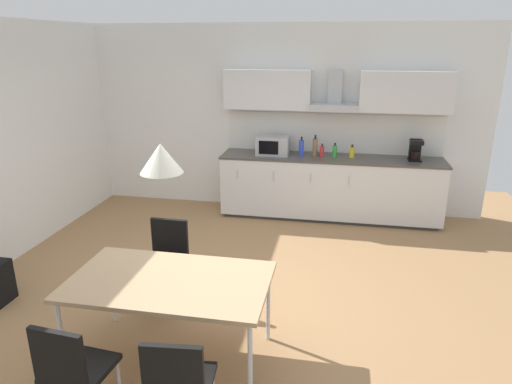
{
  "coord_description": "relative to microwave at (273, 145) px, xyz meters",
  "views": [
    {
      "loc": [
        1.12,
        -4.05,
        2.56
      ],
      "look_at": [
        0.25,
        0.57,
        1.0
      ],
      "focal_mm": 32.0,
      "sensor_mm": 36.0,
      "label": 1
    }
  ],
  "objects": [
    {
      "name": "ground_plane",
      "position": [
        -0.14,
        -2.57,
        -1.09
      ],
      "size": [
        8.21,
        8.68,
        0.02
      ],
      "primitive_type": "cube",
      "color": "#9E754C"
    },
    {
      "name": "microwave",
      "position": [
        0.0,
        0.0,
        0.0
      ],
      "size": [
        0.48,
        0.35,
        0.28
      ],
      "color": "#ADADB2",
      "rests_on": "kitchen_counter"
    },
    {
      "name": "bottle_red",
      "position": [
        0.73,
        -0.03,
        -0.06
      ],
      "size": [
        0.07,
        0.07,
        0.2
      ],
      "color": "red",
      "rests_on": "kitchen_counter"
    },
    {
      "name": "wall_back",
      "position": [
        -0.14,
        0.38,
        0.33
      ],
      "size": [
        6.57,
        0.1,
        2.82
      ],
      "primitive_type": "cube",
      "color": "white",
      "rests_on": "ground_plane"
    },
    {
      "name": "kitchen_counter",
      "position": [
        0.87,
        0.0,
        -0.61
      ],
      "size": [
        3.25,
        0.68,
        0.94
      ],
      "color": "#333333",
      "rests_on": "ground_plane"
    },
    {
      "name": "coffee_maker",
      "position": [
        2.04,
        0.03,
        0.01
      ],
      "size": [
        0.18,
        0.19,
        0.3
      ],
      "color": "black",
      "rests_on": "kitchen_counter"
    },
    {
      "name": "backsplash_tile",
      "position": [
        0.87,
        0.31,
        0.16
      ],
      "size": [
        3.23,
        0.02,
        0.59
      ],
      "primitive_type": "cube",
      "color": "silver",
      "rests_on": "kitchen_counter"
    },
    {
      "name": "bottle_green",
      "position": [
        0.92,
        0.0,
        -0.05
      ],
      "size": [
        0.07,
        0.07,
        0.21
      ],
      "color": "green",
      "rests_on": "kitchen_counter"
    },
    {
      "name": "chair_near_right",
      "position": [
        0.07,
        -4.41,
        -0.55
      ],
      "size": [
        0.44,
        0.44,
        0.87
      ],
      "color": "black",
      "rests_on": "ground_plane"
    },
    {
      "name": "bottle_blue",
      "position": [
        0.43,
        -0.01,
        -0.02
      ],
      "size": [
        0.07,
        0.07,
        0.29
      ],
      "color": "blue",
      "rests_on": "kitchen_counter"
    },
    {
      "name": "dining_table",
      "position": [
        -0.29,
        -3.57,
        -0.37
      ],
      "size": [
        1.6,
        0.93,
        0.75
      ],
      "color": "tan",
      "rests_on": "ground_plane"
    },
    {
      "name": "chair_far_left",
      "position": [
        -0.65,
        -2.72,
        -0.55
      ],
      "size": [
        0.4,
        0.4,
        0.87
      ],
      "color": "black",
      "rests_on": "ground_plane"
    },
    {
      "name": "bottle_yellow",
      "position": [
        1.16,
        0.02,
        -0.06
      ],
      "size": [
        0.08,
        0.08,
        0.19
      ],
      "color": "yellow",
      "rests_on": "kitchen_counter"
    },
    {
      "name": "upper_wall_cabinets",
      "position": [
        0.87,
        0.16,
        0.79
      ],
      "size": [
        3.23,
        0.4,
        0.57
      ],
      "color": "silver"
    },
    {
      "name": "chair_near_left",
      "position": [
        -0.66,
        -4.41,
        -0.55
      ],
      "size": [
        0.44,
        0.44,
        0.87
      ],
      "color": "black",
      "rests_on": "ground_plane"
    },
    {
      "name": "bottle_brown",
      "position": [
        0.63,
        0.02,
        -0.01
      ],
      "size": [
        0.07,
        0.07,
        0.31
      ],
      "color": "brown",
      "rests_on": "kitchen_counter"
    },
    {
      "name": "pendant_lamp",
      "position": [
        -0.29,
        -3.57,
        0.67
      ],
      "size": [
        0.32,
        0.32,
        0.22
      ],
      "primitive_type": "cone",
      "color": "silver"
    }
  ]
}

